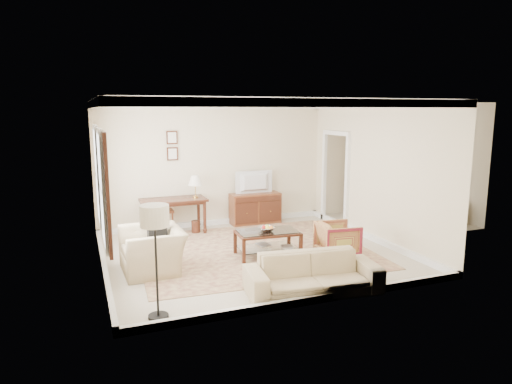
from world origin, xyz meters
TOP-DOWN VIEW (x-y plane):
  - room_shell at (0.00, 0.00)m, footprint 5.51×5.01m
  - annex_bedroom at (4.49, 1.15)m, footprint 3.00×2.70m
  - window_front at (-2.70, -0.70)m, footprint 0.12×1.56m
  - window_rear at (-2.70, 0.90)m, footprint 0.12×1.56m
  - doorway at (2.71, 1.50)m, footprint 0.10×1.12m
  - rug at (0.10, 0.19)m, footprint 4.58×3.99m
  - writing_desk at (-1.10, 2.04)m, footprint 1.44×0.72m
  - desk_chair at (-1.29, 2.39)m, footprint 0.47×0.47m
  - desk_lamp at (-0.59, 2.04)m, footprint 0.32×0.32m
  - framed_prints at (-1.00, 2.47)m, footprint 0.25×0.04m
  - sideboard at (0.93, 2.24)m, footprint 1.21×0.47m
  - tv at (0.93, 2.22)m, footprint 0.89×0.51m
  - coffee_table at (0.23, -0.22)m, footprint 1.21×0.77m
  - fruit_bowl at (0.20, -0.23)m, footprint 0.42×0.42m
  - book_a at (0.10, -0.10)m, footprint 0.28×0.09m
  - book_b at (0.46, -0.35)m, footprint 0.27×0.12m
  - striped_armchair at (1.46, -0.72)m, footprint 0.74×0.78m
  - club_armchair at (-1.92, -0.26)m, footprint 0.78×1.17m
  - backpack at (-1.81, -0.14)m, footprint 0.32×0.38m
  - sofa at (0.19, -2.10)m, footprint 2.08×0.85m
  - floor_lamp at (-2.14, -2.12)m, footprint 0.38×0.38m

SIDE VIEW (x-z plane):
  - rug at x=0.10m, z-range 0.00..0.01m
  - book_b at x=0.46m, z-range 0.00..0.38m
  - book_a at x=0.10m, z-range 0.00..0.38m
  - annex_bedroom at x=4.49m, z-range -1.11..1.79m
  - striped_armchair at x=1.46m, z-range 0.00..0.72m
  - sideboard at x=0.93m, z-range 0.00..0.75m
  - coffee_table at x=0.23m, z-range 0.13..0.63m
  - sofa at x=0.19m, z-range 0.00..0.79m
  - club_armchair at x=-1.92m, z-range 0.00..1.00m
  - desk_chair at x=-1.29m, z-range 0.00..1.05m
  - fruit_bowl at x=0.20m, z-range 0.49..0.60m
  - writing_desk at x=-1.10m, z-range 0.28..1.07m
  - backpack at x=-1.81m, z-range 0.55..0.95m
  - desk_lamp at x=-0.59m, z-range 0.79..1.29m
  - doorway at x=2.71m, z-range -0.05..2.20m
  - tv at x=0.93m, z-range 1.13..1.25m
  - floor_lamp at x=-2.14m, z-range 0.52..2.06m
  - window_front at x=-2.70m, z-range 0.65..2.45m
  - window_rear at x=-2.70m, z-range 0.65..2.45m
  - framed_prints at x=-1.00m, z-range 1.60..2.28m
  - room_shell at x=0.00m, z-range 1.02..3.93m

